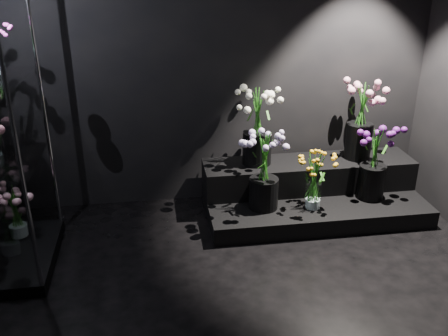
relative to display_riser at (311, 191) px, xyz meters
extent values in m
plane|color=black|center=(-0.85, 0.40, 1.22)|extent=(4.00, 0.00, 4.00)
cube|color=black|center=(0.00, -0.10, -0.10)|extent=(1.98, 0.88, 0.17)
cube|color=black|center=(0.00, 0.12, 0.12)|extent=(1.98, 0.44, 0.28)
cube|color=black|center=(-2.54, -0.51, -0.13)|extent=(0.58, 0.97, 0.10)
cylinder|color=white|center=(-0.08, -0.29, 0.10)|extent=(0.14, 0.14, 0.24)
cylinder|color=black|center=(-0.51, -0.21, 0.12)|extent=(0.25, 0.25, 0.28)
cylinder|color=black|center=(0.50, -0.17, 0.14)|extent=(0.24, 0.24, 0.32)
cylinder|color=black|center=(-0.50, 0.14, 0.41)|extent=(0.26, 0.26, 0.30)
cylinder|color=black|center=(0.47, 0.13, 0.43)|extent=(0.24, 0.24, 0.34)
cylinder|color=white|center=(-2.57, -0.26, 0.05)|extent=(0.15, 0.15, 0.28)
camera|label=1|loc=(-1.44, -4.01, 2.08)|focal=40.00mm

